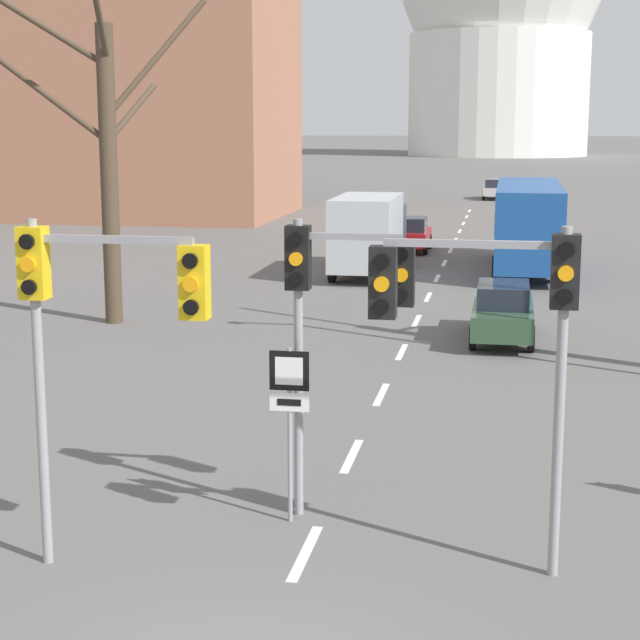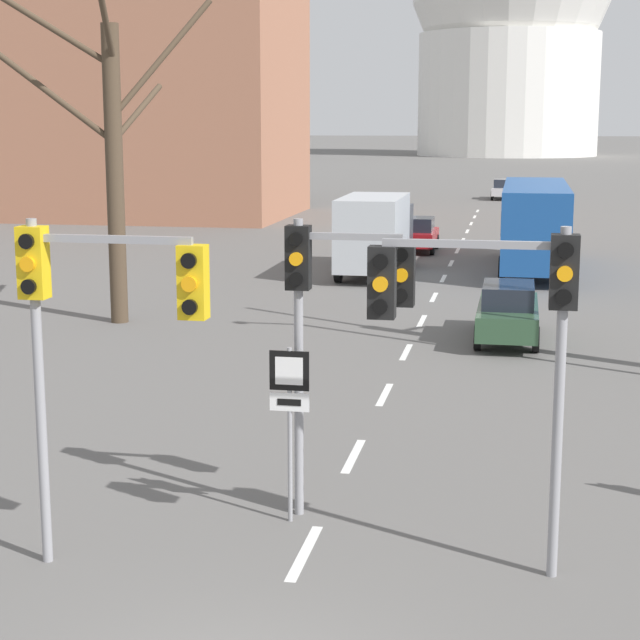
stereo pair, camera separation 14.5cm
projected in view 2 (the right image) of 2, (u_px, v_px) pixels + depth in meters
lane_stripe_0 at (305, 553)px, 15.11m from camera, size 0.16×2.00×0.01m
lane_stripe_1 at (354, 456)px, 19.46m from camera, size 0.16×2.00×0.01m
lane_stripe_2 at (385, 394)px, 23.81m from camera, size 0.16×2.00×0.01m
lane_stripe_3 at (406, 352)px, 28.15m from camera, size 0.16×2.00×0.01m
lane_stripe_4 at (422, 321)px, 32.50m from camera, size 0.16×2.00×0.01m
lane_stripe_5 at (434, 297)px, 36.85m from camera, size 0.16×2.00×0.01m
lane_stripe_6 at (443, 278)px, 41.19m from camera, size 0.16×2.00×0.01m
lane_stripe_7 at (451, 263)px, 45.54m from camera, size 0.16×2.00×0.01m
lane_stripe_8 at (457, 251)px, 49.89m from camera, size 0.16×2.00×0.01m
lane_stripe_9 at (463, 240)px, 54.23m from camera, size 0.16×2.00×0.01m
lane_stripe_10 at (467, 231)px, 58.58m from camera, size 0.16×2.00×0.01m
lane_stripe_11 at (471, 224)px, 62.93m from camera, size 0.16×2.00×0.01m
lane_stripe_12 at (475, 217)px, 67.27m from camera, size 0.16×2.00×0.01m
lane_stripe_13 at (478, 211)px, 71.62m from camera, size 0.16×2.00×0.01m
traffic_signal_centre_tall at (335, 295)px, 15.87m from camera, size 1.92×0.34×4.59m
traffic_signal_near_left at (90, 306)px, 14.03m from camera, size 2.55×0.34×4.76m
traffic_signal_near_right at (497, 312)px, 13.85m from camera, size 2.70×0.34×4.70m
route_sign_post at (290, 403)px, 15.96m from camera, size 0.60×0.08×2.71m
sedan_near_left at (418, 234)px, 49.45m from camera, size 1.73×3.84×1.60m
sedan_near_right at (508, 312)px, 29.42m from camera, size 1.70×4.55×1.63m
sedan_mid_centre at (505, 189)px, 81.88m from camera, size 1.98×4.22×1.56m
city_bus at (535, 220)px, 43.01m from camera, size 2.66×10.80×3.48m
delivery_truck at (376, 232)px, 41.89m from camera, size 2.44×7.20×3.14m
bare_tree_left_near at (111, 151)px, 31.41m from camera, size 6.15×5.22×10.46m
capitol_dome at (510, 15)px, 178.58m from camera, size 33.71×33.71×47.61m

